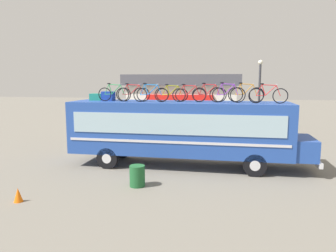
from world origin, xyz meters
name	(u,v)px	position (x,y,z in m)	size (l,w,h in m)	color
ground_plane	(178,166)	(0.00, 0.00, 0.00)	(120.00, 120.00, 0.00)	slate
bus	(182,129)	(0.19, 0.00, 1.93)	(11.98, 2.64, 3.27)	#23479E
luggage_bag_1	(96,97)	(-4.49, 0.36, 3.45)	(0.65, 0.44, 0.36)	#1E7F66
luggage_bag_2	(108,96)	(-3.81, 0.34, 3.50)	(0.62, 0.50, 0.47)	#193899
rooftop_bicycle_1	(114,94)	(-3.26, -0.24, 3.65)	(1.73, 0.44, 0.92)	black
rooftop_bicycle_2	(133,94)	(-2.31, -0.16, 3.65)	(1.77, 0.44, 0.92)	black
rooftop_bicycle_3	(151,94)	(-1.32, -0.40, 3.65)	(1.78, 0.44, 0.93)	black
rooftop_bicycle_4	(172,94)	(-0.37, 0.18, 3.63)	(1.63, 0.44, 0.87)	black
rooftop_bicycle_5	(189,94)	(0.53, -0.06, 3.64)	(1.67, 0.44, 0.89)	black
rooftop_bicycle_6	(209,94)	(1.49, 0.13, 3.66)	(1.69, 0.44, 0.94)	black
rooftop_bicycle_7	(227,94)	(2.37, -0.10, 3.67)	(1.71, 0.44, 0.97)	black
rooftop_bicycle_8	(246,94)	(3.26, 0.36, 3.66)	(1.72, 0.44, 0.96)	black
rooftop_bicycle_9	(268,95)	(4.22, -0.33, 3.65)	(1.77, 0.44, 0.93)	black
roadside_building	(186,100)	(-1.51, 14.30, 2.47)	(9.88, 8.94, 4.81)	silver
trash_bin	(137,176)	(-1.16, -3.46, 0.44)	(0.63, 0.63, 0.87)	#1E592D
traffic_cone	(18,195)	(-4.88, -5.90, 0.25)	(0.32, 0.32, 0.51)	orange
street_lamp	(259,99)	(4.27, 4.57, 3.18)	(0.29, 0.29, 5.54)	#38383D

